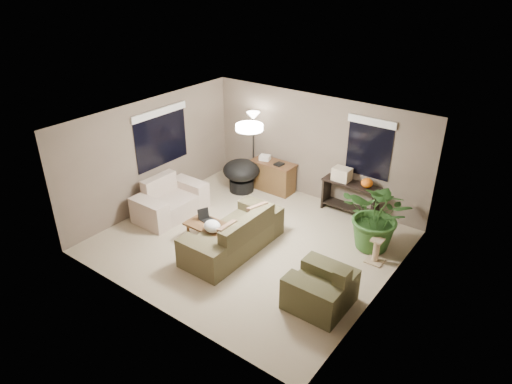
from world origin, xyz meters
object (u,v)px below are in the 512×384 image
Objects in this scene: console_table at (350,196)px; houseplant at (378,223)px; desk at (273,176)px; floor_lamp at (253,125)px; armchair at (321,290)px; cat_scratching_post at (376,252)px; loveseat at (170,202)px; papasan_chair at (241,173)px; coffee_table at (210,228)px; main_sofa at (235,237)px.

houseplant reaches higher than console_table.
desk is 0.58× the size of floor_lamp.
armchair is 0.77× the size of console_table.
cat_scratching_post is (1.25, -1.41, -0.22)m from console_table.
loveseat is 1.97m from papasan_chair.
cat_scratching_post is at bearing -12.29° from papasan_chair.
floor_lamp reaches higher than cat_scratching_post.
floor_lamp reaches higher than papasan_chair.
console_table is (2.03, 0.08, 0.06)m from desk.
loveseat is 4.51m from houseplant.
armchair is 2.71m from coffee_table.
main_sofa is 4.40× the size of cat_scratching_post.
desk is (-3.04, 3.00, 0.08)m from armchair.
papasan_chair reaches higher than cat_scratching_post.
houseplant is at bearing -6.34° from papasan_chair.
loveseat is 2.71m from floor_lamp.
papasan_chair is (-1.50, 2.12, 0.17)m from main_sofa.
loveseat is 4.03m from console_table.
floor_lamp is (0.61, 2.30, 1.30)m from loveseat.
armchair is at bearing -44.64° from desk.
desk is at bearing 38.07° from papasan_chair.
desk is at bearing 158.00° from cat_scratching_post.
coffee_table is (-2.70, 0.30, 0.06)m from armchair.
floor_lamp reaches higher than main_sofa.
floor_lamp is at bearing 140.72° from armchair.
floor_lamp is at bearing 119.77° from main_sofa.
papasan_chair is (-0.61, -0.48, 0.09)m from desk.
main_sofa is at bearing 169.44° from armchair.
loveseat is 1.23× the size of console_table.
cat_scratching_post is at bearing -65.82° from houseplant.
main_sofa is 2.08m from loveseat.
main_sofa and loveseat have the same top height.
houseplant reaches higher than desk.
main_sofa is at bearing -54.69° from papasan_chair.
cat_scratching_post is (2.39, 1.28, -0.08)m from main_sofa.
loveseat is at bearing 173.18° from main_sofa.
papasan_chair is at bearing -168.03° from console_table.
main_sofa is at bearing -151.89° from cat_scratching_post.
floor_lamp is (-3.60, 2.95, 1.30)m from armchair.
main_sofa is at bearing -142.00° from houseplant.
console_table reaches higher than cat_scratching_post.
houseplant is at bearing -12.87° from floor_lamp.
loveseat is (-2.07, 0.25, 0.00)m from main_sofa.
houseplant reaches higher than coffee_table.
loveseat is at bearing 166.95° from coffee_table.
console_table is 1.44m from houseplant.
console_table is (3.21, 2.44, 0.14)m from loveseat.
loveseat is 2.63m from desk.
coffee_table is 3.25m from cat_scratching_post.
console_table is (1.14, 2.68, 0.14)m from main_sofa.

